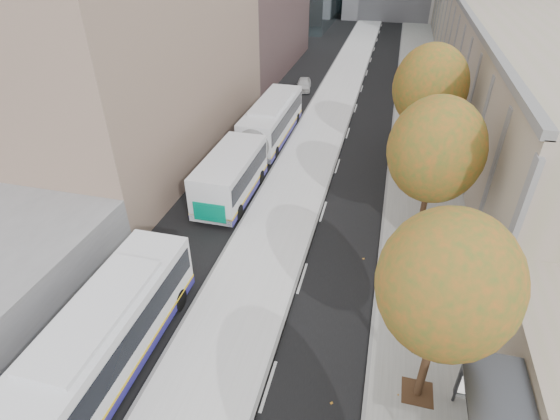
% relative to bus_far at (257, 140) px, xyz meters
% --- Properties ---
extents(bus_platform, '(4.25, 150.00, 0.15)m').
position_rel_bus_far_xyz_m(bus_platform, '(3.42, 5.58, -1.51)').
color(bus_platform, silver).
rests_on(bus_platform, ground).
extents(sidewalk, '(4.75, 150.00, 0.08)m').
position_rel_bus_far_xyz_m(sidewalk, '(11.42, 5.58, -1.55)').
color(sidewalk, gray).
rests_on(sidewalk, ground).
extents(building_tan, '(18.00, 92.00, 8.00)m').
position_rel_bus_far_xyz_m(building_tan, '(22.80, 34.58, 2.41)').
color(building_tan, gray).
rests_on(building_tan, ground).
extents(tree_c, '(4.20, 4.20, 7.28)m').
position_rel_bus_far_xyz_m(tree_c, '(10.90, -16.42, 3.66)').
color(tree_c, '#312212').
rests_on(tree_c, sidewalk).
extents(tree_d, '(4.40, 4.40, 7.60)m').
position_rel_bus_far_xyz_m(tree_d, '(10.90, -7.42, 3.88)').
color(tree_d, '#312212').
rests_on(tree_d, sidewalk).
extents(tree_e, '(4.60, 4.60, 7.92)m').
position_rel_bus_far_xyz_m(tree_e, '(10.90, 1.58, 4.10)').
color(tree_e, '#312212').
rests_on(tree_e, sidewalk).
extents(bus_far, '(2.69, 17.46, 2.91)m').
position_rel_bus_far_xyz_m(bus_far, '(0.00, 0.00, 0.00)').
color(bus_far, silver).
rests_on(bus_far, ground).
extents(distant_car, '(1.87, 3.61, 1.17)m').
position_rel_bus_far_xyz_m(distant_car, '(-0.10, 16.69, -1.00)').
color(distant_car, beige).
rests_on(distant_car, ground).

